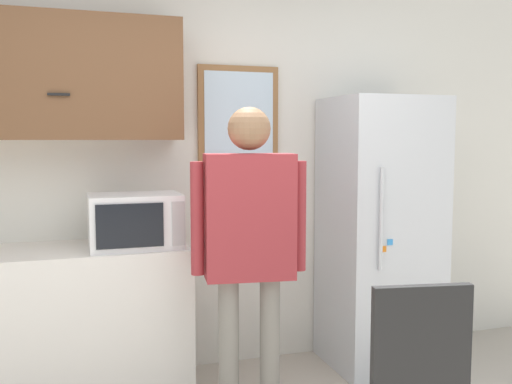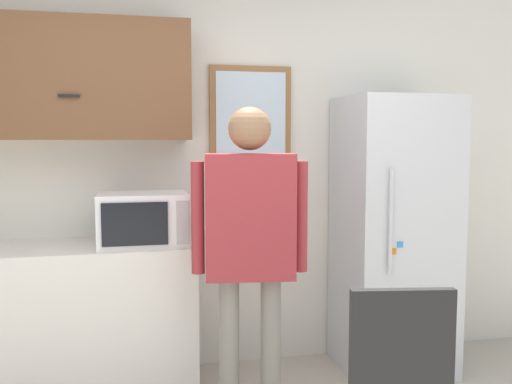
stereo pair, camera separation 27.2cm
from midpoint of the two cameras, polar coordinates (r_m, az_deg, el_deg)
name	(u,v)px [view 2 (the right image)]	position (r m, az deg, el deg)	size (l,w,h in m)	color
back_wall	(192,168)	(3.82, -4.40, 2.39)	(6.00, 0.06, 2.70)	silver
counter	(9,325)	(3.66, -21.51, -12.32)	(2.16, 0.59, 0.92)	silver
upper_cabinets	(4,78)	(3.65, -21.97, 10.52)	(2.16, 0.35, 0.72)	brown
microwave	(143,219)	(3.41, -9.05, -2.72)	(0.52, 0.39, 0.31)	white
person	(250,232)	(3.04, 1.95, -4.02)	(0.62, 0.28, 1.71)	gray
refrigerator	(393,235)	(3.94, 15.53, -4.16)	(0.68, 0.67, 1.82)	silver
window	(250,143)	(3.85, 1.47, 4.89)	(0.55, 0.05, 1.03)	olive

